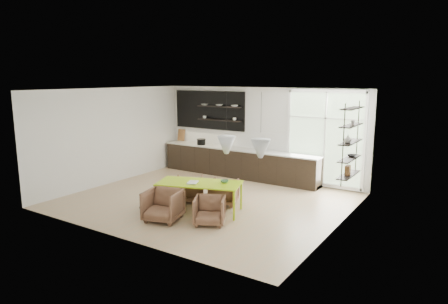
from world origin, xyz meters
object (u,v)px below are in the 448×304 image
Objects in this scene: armchair_back_left at (190,189)px; armchair_front_left at (163,205)px; armchair_back_right at (224,192)px; dining_table at (199,185)px; armchair_front_right at (210,210)px; wire_stool at (146,201)px.

armchair_front_left reaches higher than armchair_back_left.
armchair_back_right is at bearing 158.99° from armchair_back_left.
armchair_back_left is at bearing 89.44° from armchair_front_left.
armchair_back_left is at bearing -4.18° from armchair_back_right.
armchair_back_left is 1.56m from armchair_front_left.
dining_table is 2.75× the size of armchair_front_left.
armchair_back_left is 1.05× the size of armchair_front_right.
armchair_back_right reaches higher than armchair_front_right.
armchair_back_left is 1.03× the size of armchair_back_right.
armchair_front_left is 0.74m from wire_stool.
armchair_front_right is (1.40, -1.12, -0.02)m from armchair_back_left.
dining_table reaches higher than armchair_front_right.
armchair_front_right is 1.50× the size of wire_stool.
dining_table is 1.04m from armchair_front_left.
wire_stool is at bearing 32.32° from armchair_back_right.
armchair_back_left reaches higher than wire_stool.
dining_table is 3.03× the size of armchair_back_left.
armchair_back_left is (-0.72, 0.58, -0.35)m from dining_table.
armchair_front_right is at bearing 6.03° from armchair_front_left.
wire_stool is (-1.04, -0.73, -0.38)m from dining_table.
dining_table is at bearing 113.72° from armchair_front_right.
dining_table is at bearing 58.46° from armchair_back_right.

